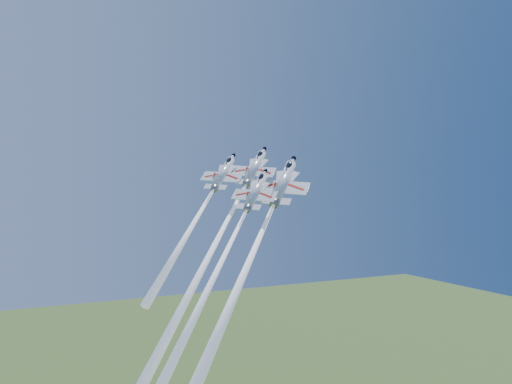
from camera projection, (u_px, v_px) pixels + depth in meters
name	position (u px, v px, depth m)	size (l,w,h in m)	color
jet_lead	(220.00, 235.00, 103.30)	(34.67, 35.85, 44.63)	white
jet_left	(200.00, 213.00, 109.19)	(25.21, 25.86, 31.27)	white
jet_right	(255.00, 247.00, 100.89)	(34.97, 35.97, 43.93)	white
jet_slot	(225.00, 255.00, 95.69)	(29.80, 30.75, 37.99)	white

